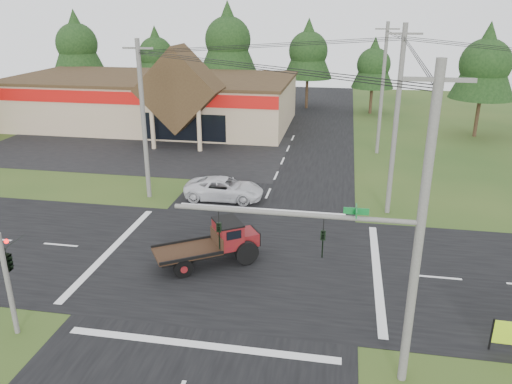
# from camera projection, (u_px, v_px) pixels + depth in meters

# --- Properties ---
(ground) EXTENTS (120.00, 120.00, 0.00)m
(ground) POSITION_uv_depth(u_px,v_px,m) (238.00, 261.00, 25.77)
(ground) COLOR #234017
(ground) RESTS_ON ground
(road_ns) EXTENTS (12.00, 120.00, 0.02)m
(road_ns) POSITION_uv_depth(u_px,v_px,m) (238.00, 260.00, 25.77)
(road_ns) COLOR black
(road_ns) RESTS_ON ground
(road_ew) EXTENTS (120.00, 12.00, 0.02)m
(road_ew) POSITION_uv_depth(u_px,v_px,m) (238.00, 260.00, 25.77)
(road_ew) COLOR black
(road_ew) RESTS_ON ground
(parking_apron) EXTENTS (28.00, 14.00, 0.02)m
(parking_apron) POSITION_uv_depth(u_px,v_px,m) (132.00, 150.00, 45.61)
(parking_apron) COLOR black
(parking_apron) RESTS_ON ground
(cvs_building) EXTENTS (30.40, 18.20, 9.19)m
(cvs_building) POSITION_uv_depth(u_px,v_px,m) (154.00, 99.00, 54.68)
(cvs_building) COLOR tan
(cvs_building) RESTS_ON ground
(traffic_signal_mast) EXTENTS (8.12, 0.24, 7.00)m
(traffic_signal_mast) POSITION_uv_depth(u_px,v_px,m) (362.00, 263.00, 16.35)
(traffic_signal_mast) COLOR #595651
(traffic_signal_mast) RESTS_ON ground
(traffic_signal_corner) EXTENTS (0.53, 2.48, 4.40)m
(traffic_signal_corner) POSITION_uv_depth(u_px,v_px,m) (5.00, 252.00, 19.03)
(traffic_signal_corner) COLOR #595651
(traffic_signal_corner) RESTS_ON ground
(utility_pole_nr) EXTENTS (2.00, 0.30, 11.00)m
(utility_pole_nr) POSITION_uv_depth(u_px,v_px,m) (420.00, 233.00, 15.65)
(utility_pole_nr) COLOR #595651
(utility_pole_nr) RESTS_ON ground
(utility_pole_nw) EXTENTS (2.00, 0.30, 10.50)m
(utility_pole_nw) POSITION_uv_depth(u_px,v_px,m) (143.00, 120.00, 32.60)
(utility_pole_nw) COLOR #595651
(utility_pole_nw) RESTS_ON ground
(utility_pole_ne) EXTENTS (2.00, 0.30, 11.50)m
(utility_pole_ne) POSITION_uv_depth(u_px,v_px,m) (396.00, 121.00, 29.77)
(utility_pole_ne) COLOR #595651
(utility_pole_ne) RESTS_ON ground
(utility_pole_n) EXTENTS (2.00, 0.30, 11.20)m
(utility_pole_n) POSITION_uv_depth(u_px,v_px,m) (382.00, 88.00, 42.74)
(utility_pole_n) COLOR #595651
(utility_pole_n) RESTS_ON ground
(tree_row_a) EXTENTS (6.72, 6.72, 12.12)m
(tree_row_a) POSITION_uv_depth(u_px,v_px,m) (76.00, 42.00, 64.83)
(tree_row_a) COLOR #332316
(tree_row_a) RESTS_ON ground
(tree_row_b) EXTENTS (5.60, 5.60, 10.10)m
(tree_row_b) POSITION_uv_depth(u_px,v_px,m) (156.00, 52.00, 65.49)
(tree_row_b) COLOR #332316
(tree_row_b) RESTS_ON ground
(tree_row_c) EXTENTS (7.28, 7.28, 13.13)m
(tree_row_c) POSITION_uv_depth(u_px,v_px,m) (228.00, 37.00, 62.21)
(tree_row_c) COLOR #332316
(tree_row_c) RESTS_ON ground
(tree_row_d) EXTENTS (6.16, 6.16, 11.11)m
(tree_row_d) POSITION_uv_depth(u_px,v_px,m) (308.00, 49.00, 61.94)
(tree_row_d) COLOR #332316
(tree_row_d) RESTS_ON ground
(tree_row_e) EXTENTS (5.04, 5.04, 9.09)m
(tree_row_e) POSITION_uv_depth(u_px,v_px,m) (374.00, 63.00, 59.24)
(tree_row_e) COLOR #332316
(tree_row_e) RESTS_ON ground
(tree_side_ne) EXTENTS (6.16, 6.16, 11.11)m
(tree_side_ne) POSITION_uv_depth(u_px,v_px,m) (486.00, 61.00, 47.89)
(tree_side_ne) COLOR #332316
(tree_side_ne) RESTS_ON ground
(antique_flatbed_truck) EXTENTS (5.56, 4.58, 2.22)m
(antique_flatbed_truck) POSITION_uv_depth(u_px,v_px,m) (208.00, 244.00, 25.10)
(antique_flatbed_truck) COLOR #5B0D16
(antique_flatbed_truck) RESTS_ON ground
(white_pickup) EXTENTS (5.34, 2.52, 1.48)m
(white_pickup) POSITION_uv_depth(u_px,v_px,m) (224.00, 189.00, 33.81)
(white_pickup) COLOR silver
(white_pickup) RESTS_ON ground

